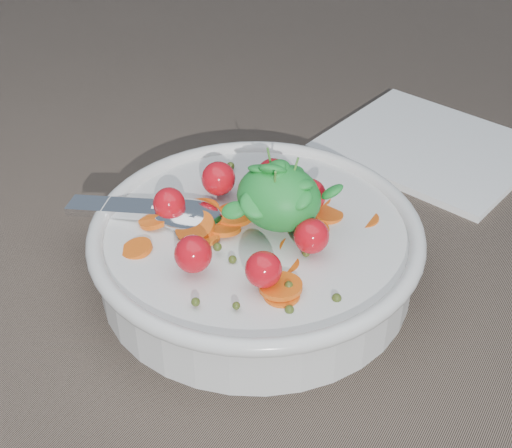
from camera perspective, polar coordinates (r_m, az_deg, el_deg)
The scene contains 3 objects.
ground at distance 0.56m, azimuth -0.98°, elevation -3.09°, with size 6.00×6.00×0.00m, color #716051.
bowl at distance 0.52m, azimuth 0.00°, elevation -1.85°, with size 0.26×0.24×0.11m.
napkin at distance 0.71m, azimuth 13.74°, elevation 6.00°, with size 0.18×0.16×0.01m, color white.
Camera 1 is at (0.23, -0.36, 0.36)m, focal length 50.00 mm.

